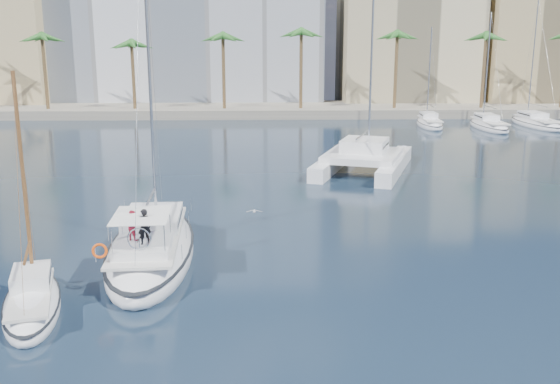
{
  "coord_description": "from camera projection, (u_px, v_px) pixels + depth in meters",
  "views": [
    {
      "loc": [
        -0.1,
        -27.15,
        10.07
      ],
      "look_at": [
        0.72,
        1.5,
        3.09
      ],
      "focal_mm": 40.0,
      "sensor_mm": 36.0,
      "label": 1
    }
  ],
  "objects": [
    {
      "name": "ground",
      "position": [
        265.0,
        265.0,
        28.76
      ],
      "size": [
        160.0,
        160.0,
        0.0
      ],
      "primitive_type": "plane",
      "color": "black",
      "rests_on": "ground"
    },
    {
      "name": "quay",
      "position": [
        263.0,
        109.0,
        87.86
      ],
      "size": [
        120.0,
        14.0,
        1.2
      ],
      "primitive_type": "cube",
      "color": "gray",
      "rests_on": "ground"
    },
    {
      "name": "building_modern",
      "position": [
        184.0,
        14.0,
        96.01
      ],
      "size": [
        42.0,
        16.0,
        28.0
      ],
      "primitive_type": "cube",
      "color": "silver",
      "rests_on": "ground"
    },
    {
      "name": "building_beige",
      "position": [
        407.0,
        41.0,
        94.98
      ],
      "size": [
        20.0,
        14.0,
        20.0
      ],
      "primitive_type": "cube",
      "color": "#C4B58D",
      "rests_on": "ground"
    },
    {
      "name": "building_tan_right",
      "position": [
        541.0,
        48.0,
        93.83
      ],
      "size": [
        18.0,
        12.0,
        18.0
      ],
      "primitive_type": "cube",
      "color": "tan",
      "rests_on": "ground"
    },
    {
      "name": "palm_left",
      "position": [
        0.0,
        39.0,
        80.75
      ],
      "size": [
        3.6,
        3.6,
        12.3
      ],
      "color": "brown",
      "rests_on": "ground"
    },
    {
      "name": "palm_centre",
      "position": [
        263.0,
        39.0,
        81.68
      ],
      "size": [
        3.6,
        3.6,
        12.3
      ],
      "color": "brown",
      "rests_on": "ground"
    },
    {
      "name": "palm_right",
      "position": [
        519.0,
        39.0,
        82.62
      ],
      "size": [
        3.6,
        3.6,
        12.3
      ],
      "color": "brown",
      "rests_on": "ground"
    },
    {
      "name": "main_sloop",
      "position": [
        151.0,
        249.0,
        29.28
      ],
      "size": [
        4.63,
        12.53,
        18.29
      ],
      "rotation": [
        0.0,
        0.0,
        0.06
      ],
      "color": "white",
      "rests_on": "ground"
    },
    {
      "name": "small_sloop",
      "position": [
        32.0,
        302.0,
        23.73
      ],
      "size": [
        3.81,
        6.95,
        9.54
      ],
      "rotation": [
        0.0,
        0.0,
        0.27
      ],
      "color": "white",
      "rests_on": "ground"
    },
    {
      "name": "catamaran",
      "position": [
        364.0,
        156.0,
        49.37
      ],
      "size": [
        9.81,
        13.52,
        17.75
      ],
      "rotation": [
        0.0,
        0.0,
        -0.34
      ],
      "color": "white",
      "rests_on": "ground"
    },
    {
      "name": "seagull",
      "position": [
        254.0,
        211.0,
        35.9
      ],
      "size": [
        0.93,
        0.4,
        0.17
      ],
      "color": "silver",
      "rests_on": "ground"
    },
    {
      "name": "moored_yacht_a",
      "position": [
        429.0,
        127.0,
        74.96
      ],
      "size": [
        3.37,
        9.52,
        11.9
      ],
      "primitive_type": null,
      "rotation": [
        0.0,
        0.0,
        -0.07
      ],
      "color": "white",
      "rests_on": "ground"
    },
    {
      "name": "moored_yacht_b",
      "position": [
        489.0,
        129.0,
        73.19
      ],
      "size": [
        3.32,
        10.83,
        13.72
      ],
      "primitive_type": null,
      "rotation": [
        0.0,
        0.0,
        -0.02
      ],
      "color": "white",
      "rests_on": "ground"
    },
    {
      "name": "moored_yacht_c",
      "position": [
        536.0,
        126.0,
        75.32
      ],
      "size": [
        3.98,
        12.33,
        15.54
      ],
      "primitive_type": null,
      "rotation": [
        0.0,
        0.0,
        0.03
      ],
      "color": "white",
      "rests_on": "ground"
    }
  ]
}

